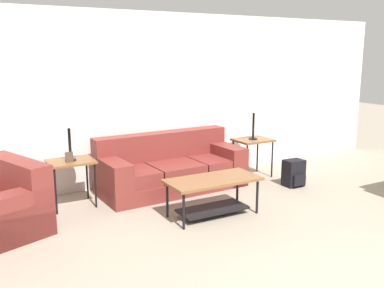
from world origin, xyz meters
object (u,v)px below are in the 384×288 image
at_px(side_table_left, 71,165).
at_px(side_table_right, 253,143).
at_px(backpack, 294,173).
at_px(coffee_table, 213,188).
at_px(couch, 171,170).
at_px(table_lamp_right, 254,106).
at_px(table_lamp_left, 68,119).

bearing_deg(side_table_left, side_table_right, 0.00).
bearing_deg(backpack, coffee_table, -165.81).
distance_m(coffee_table, side_table_right, 1.90).
relative_size(couch, table_lamp_right, 3.26).
height_order(side_table_left, table_lamp_right, table_lamp_right).
height_order(side_table_left, side_table_right, same).
relative_size(side_table_left, table_lamp_right, 0.93).
xyz_separation_m(side_table_left, table_lamp_left, (0.00, -0.00, 0.61)).
bearing_deg(side_table_right, backpack, -72.51).
distance_m(table_lamp_left, backpack, 3.39).
height_order(table_lamp_left, backpack, table_lamp_left).
bearing_deg(coffee_table, side_table_left, 141.02).
relative_size(coffee_table, table_lamp_left, 1.73).
relative_size(side_table_right, table_lamp_left, 0.93).
height_order(coffee_table, table_lamp_right, table_lamp_right).
xyz_separation_m(couch, coffee_table, (-0.02, -1.21, 0.05)).
bearing_deg(couch, table_lamp_right, -1.57).
bearing_deg(table_lamp_right, backpack, -72.51).
distance_m(side_table_left, table_lamp_right, 2.99).
relative_size(table_lamp_left, backpack, 1.65).
height_order(side_table_right, table_lamp_left, table_lamp_left).
height_order(couch, backpack, couch).
xyz_separation_m(side_table_left, table_lamp_right, (2.93, -0.00, 0.61)).
distance_m(couch, side_table_left, 1.49).
relative_size(coffee_table, table_lamp_right, 1.73).
bearing_deg(table_lamp_right, table_lamp_left, 180.00).
distance_m(side_table_left, backpack, 3.27).
relative_size(side_table_right, table_lamp_right, 0.93).
height_order(coffee_table, backpack, coffee_table).
height_order(couch, table_lamp_right, table_lamp_right).
bearing_deg(coffee_table, backpack, 14.19).
distance_m(couch, table_lamp_left, 1.70).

